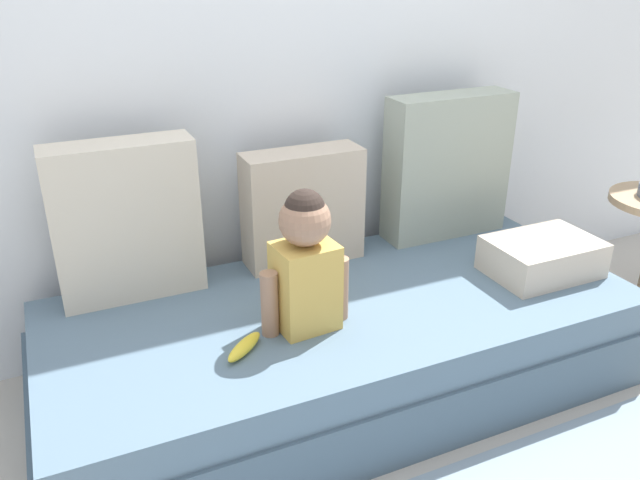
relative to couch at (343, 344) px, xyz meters
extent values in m
plane|color=#B2ADA3|center=(0.00, 0.00, -0.17)|extent=(12.00, 12.00, 0.00)
cube|color=silver|center=(0.00, 0.59, 0.98)|extent=(5.30, 0.10, 2.31)
cube|color=#495F70|center=(0.00, 0.00, -0.06)|extent=(2.10, 0.92, 0.23)
cube|color=slate|center=(0.00, 0.00, 0.12)|extent=(2.04, 0.90, 0.13)
cube|color=beige|center=(-0.65, 0.36, 0.45)|extent=(0.49, 0.16, 0.55)
cube|color=#C1B29E|center=(0.00, 0.36, 0.40)|extent=(0.46, 0.16, 0.44)
cube|color=#99A393|center=(0.65, 0.36, 0.48)|extent=(0.53, 0.16, 0.60)
cube|color=gold|center=(-0.18, -0.09, 0.32)|extent=(0.20, 0.17, 0.29)
sphere|color=#9E755B|center=(-0.18, -0.09, 0.55)|extent=(0.16, 0.16, 0.16)
sphere|color=#2D231E|center=(-0.18, -0.09, 0.59)|extent=(0.13, 0.13, 0.13)
cylinder|color=#9E755B|center=(-0.31, -0.09, 0.29)|extent=(0.06, 0.06, 0.22)
cylinder|color=#9E755B|center=(-0.06, -0.09, 0.29)|extent=(0.06, 0.06, 0.22)
ellipsoid|color=yellow|center=(-0.41, -0.16, 0.20)|extent=(0.16, 0.14, 0.04)
cube|color=beige|center=(0.77, -0.12, 0.25)|extent=(0.40, 0.28, 0.13)
cylinder|color=#866E51|center=(1.41, -0.09, -0.16)|extent=(0.23, 0.23, 0.02)
camera|label=1|loc=(-0.87, -1.72, 1.29)|focal=35.66mm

